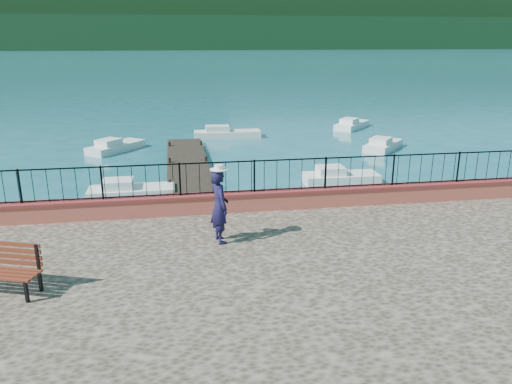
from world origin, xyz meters
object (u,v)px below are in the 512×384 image
object	(u,v)px
person	(220,206)
boat_1	(341,174)
boat_0	(131,188)
boat_3	(116,144)
boat_4	(227,131)
boat_2	(383,143)
boat_5	(352,123)

from	to	relation	value
person	boat_1	world-z (taller)	person
boat_0	boat_3	size ratio (longest dim) A/B	0.96
person	boat_4	size ratio (longest dim) A/B	0.44
boat_0	boat_1	bearing A→B (deg)	3.67
boat_2	boat_4	distance (m)	10.00
boat_2	boat_3	size ratio (longest dim) A/B	0.92
person	boat_1	size ratio (longest dim) A/B	0.57
boat_4	boat_5	xyz separation A→B (m)	(9.23, 1.97, 0.00)
boat_3	boat_5	distance (m)	16.77
boat_4	boat_5	world-z (taller)	same
boat_3	boat_4	bearing A→B (deg)	-26.82
boat_3	boat_4	world-z (taller)	same
boat_1	boat_4	bearing A→B (deg)	109.78
boat_0	boat_2	world-z (taller)	same
person	boat_3	world-z (taller)	person
person	boat_3	bearing A→B (deg)	1.81
boat_2	boat_4	world-z (taller)	same
boat_1	boat_4	distance (m)	12.16
boat_2	boat_0	bearing A→B (deg)	159.23
person	boat_5	xyz separation A→B (m)	(11.64, 22.18, -1.75)
person	boat_1	bearing A→B (deg)	-48.13
boat_1	boat_3	world-z (taller)	same
boat_4	boat_1	bearing A→B (deg)	-69.82
person	boat_5	bearing A→B (deg)	-40.12
boat_1	boat_4	size ratio (longest dim) A/B	0.78
person	boat_4	world-z (taller)	person
boat_0	boat_1	xyz separation A→B (m)	(9.09, 0.66, 0.00)
boat_1	boat_4	xyz separation A→B (m)	(-3.83, 11.54, 0.00)
boat_1	boat_2	bearing A→B (deg)	54.78
person	boat_5	distance (m)	25.11
boat_1	boat_2	world-z (taller)	same
boat_4	boat_5	bearing A→B (deg)	13.87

